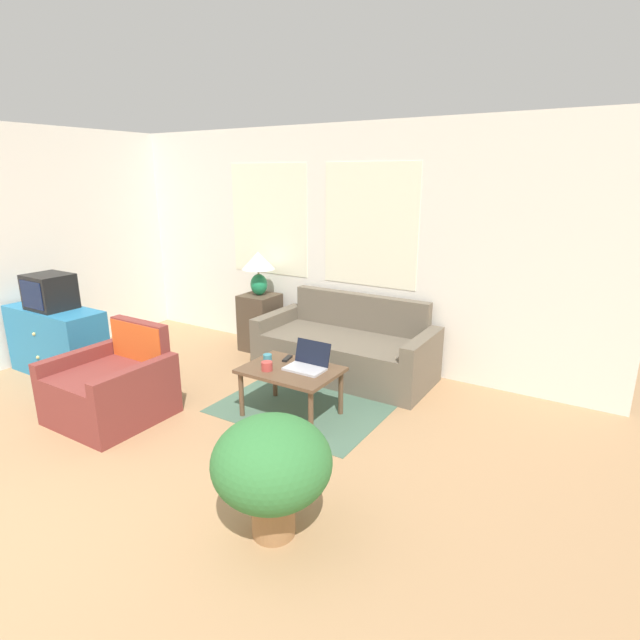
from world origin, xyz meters
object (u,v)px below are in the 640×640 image
(potted_plant, at_px, (272,465))
(laptop, at_px, (308,363))
(table_lamp, at_px, (258,267))
(couch, at_px, (347,350))
(television, at_px, (50,292))
(coffee_table, at_px, (291,374))
(armchair, at_px, (115,388))
(tv_remote, at_px, (287,358))
(cup_navy, at_px, (267,366))
(cup_yellow, at_px, (267,358))

(potted_plant, bearing_deg, laptop, 115.48)
(table_lamp, distance_m, potted_plant, 3.38)
(couch, distance_m, laptop, 1.08)
(television, xyz_separation_m, coffee_table, (2.68, 0.51, -0.52))
(armchair, height_order, table_lamp, table_lamp)
(tv_remote, bearing_deg, coffee_table, -47.09)
(potted_plant, bearing_deg, armchair, 166.87)
(table_lamp, bearing_deg, tv_remote, -42.67)
(couch, distance_m, table_lamp, 1.50)
(couch, height_order, cup_navy, couch)
(television, xyz_separation_m, tv_remote, (2.53, 0.68, -0.45))
(couch, height_order, table_lamp, table_lamp)
(cup_navy, bearing_deg, television, -171.71)
(cup_yellow, bearing_deg, television, -167.55)
(television, bearing_deg, laptop, 11.91)
(armchair, xyz_separation_m, coffee_table, (1.32, 0.83, 0.13))
(potted_plant, bearing_deg, table_lamp, 129.55)
(couch, xyz_separation_m, coffee_table, (0.06, -1.12, 0.13))
(cup_yellow, xyz_separation_m, tv_remote, (0.12, 0.15, -0.03))
(television, distance_m, coffee_table, 2.78)
(couch, height_order, armchair, couch)
(armchair, distance_m, cup_yellow, 1.36)
(table_lamp, relative_size, potted_plant, 0.69)
(couch, relative_size, cup_navy, 19.15)
(armchair, distance_m, potted_plant, 2.17)
(cup_navy, height_order, cup_yellow, cup_navy)
(coffee_table, bearing_deg, couch, 92.93)
(potted_plant, bearing_deg, couch, 109.12)
(table_lamp, bearing_deg, couch, -5.82)
(television, xyz_separation_m, potted_plant, (3.47, -0.81, -0.44))
(television, xyz_separation_m, cup_navy, (2.53, 0.37, -0.42))
(cup_yellow, height_order, tv_remote, cup_yellow)
(television, bearing_deg, potted_plant, -13.12)
(laptop, relative_size, tv_remote, 2.19)
(television, height_order, table_lamp, table_lamp)
(cup_yellow, bearing_deg, tv_remote, 51.40)
(coffee_table, bearing_deg, armchair, -147.93)
(laptop, bearing_deg, television, -168.09)
(television, distance_m, tv_remote, 2.65)
(table_lamp, distance_m, laptop, 1.94)
(laptop, distance_m, cup_navy, 0.35)
(cup_navy, bearing_deg, armchair, -149.50)
(television, height_order, cup_yellow, television)
(television, xyz_separation_m, table_lamp, (1.35, 1.76, 0.12))
(laptop, xyz_separation_m, cup_yellow, (-0.39, -0.06, -0.02))
(coffee_table, distance_m, tv_remote, 0.24)
(armchair, distance_m, laptop, 1.72)
(cup_yellow, distance_m, potted_plant, 1.71)
(cup_navy, bearing_deg, table_lamp, 130.29)
(armchair, height_order, tv_remote, armchair)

